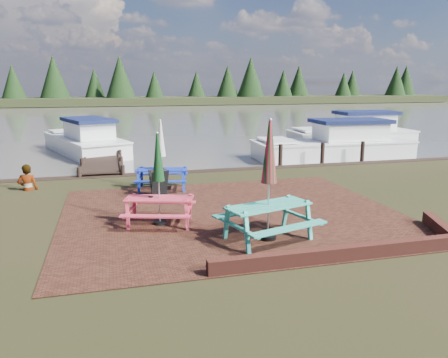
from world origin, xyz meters
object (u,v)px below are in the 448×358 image
chalkboard (159,184)px  picnic_table_teal (269,199)px  jetty (102,156)px  boat_jetty (85,142)px  picnic_table_blue (162,166)px  boat_far (354,135)px  person (26,165)px  picnic_table_red (159,193)px  boat_near (336,146)px

chalkboard → picnic_table_teal: bearing=-92.2°
jetty → boat_jetty: boat_jetty is taller
picnic_table_blue → chalkboard: 1.32m
boat_far → person: bearing=116.3°
picnic_table_red → person: 6.08m
boat_far → picnic_table_blue: bearing=126.8°
picnic_table_red → picnic_table_blue: size_ratio=1.00×
picnic_table_red → chalkboard: size_ratio=2.52×
picnic_table_blue → picnic_table_red: bearing=-85.3°
picnic_table_teal → person: (-6.09, 6.41, -0.09)m
chalkboard → person: 4.71m
person → picnic_table_blue: bearing=167.3°
boat_far → chalkboard: bearing=130.0°
jetty → boat_near: boat_near is taller
chalkboard → picnic_table_red: bearing=-124.0°
picnic_table_blue → boat_jetty: (-2.87, 9.82, -0.38)m
picnic_table_blue → person: picnic_table_blue is taller
picnic_table_red → boat_far: size_ratio=0.31×
picnic_table_teal → picnic_table_red: 2.82m
boat_near → boat_far: (3.08, 3.45, 0.05)m
picnic_table_teal → chalkboard: bearing=99.5°
jetty → boat_near: 11.37m
boat_near → picnic_table_red: bearing=133.7°
picnic_table_teal → person: picnic_table_teal is taller
jetty → picnic_table_blue: bearing=-74.0°
picnic_table_teal → jetty: 12.94m
chalkboard → boat_near: (9.46, 6.39, -0.04)m
picnic_table_teal → boat_near: (7.47, 10.52, -0.52)m
jetty → boat_far: 14.39m
picnic_table_teal → chalkboard: size_ratio=2.96×
picnic_table_teal → chalkboard: picnic_table_teal is taller
person → boat_far: bearing=-154.9°
picnic_table_red → person: (-3.84, 4.72, 0.06)m
chalkboard → boat_far: 15.94m
chalkboard → boat_near: boat_near is taller
picnic_table_red → chalkboard: 2.47m
chalkboard → jetty: bearing=74.1°
jetty → boat_far: boat_far is taller
jetty → boat_near: bearing=-9.3°
picnic_table_red → chalkboard: picnic_table_red is taller
boat_far → person: size_ratio=4.24×
picnic_table_red → boat_near: (9.72, 8.83, -0.38)m
boat_jetty → person: size_ratio=4.42×
picnic_table_teal → jetty: bearing=90.6°
boat_near → boat_far: size_ratio=1.07×
picnic_table_teal → jetty: (-3.75, 12.36, -0.84)m
person → chalkboard: bearing=151.5°
chalkboard → boat_near: size_ratio=0.12×
boat_jetty → person: (-1.46, -8.78, 0.44)m
picnic_table_teal → boat_near: picnic_table_teal is taller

